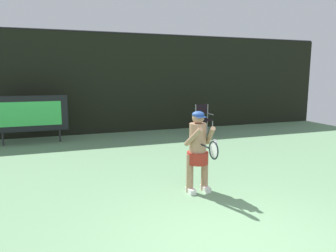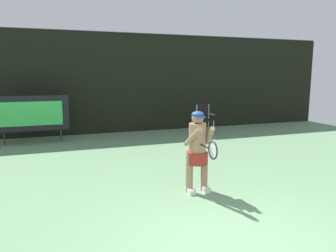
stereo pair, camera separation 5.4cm
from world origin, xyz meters
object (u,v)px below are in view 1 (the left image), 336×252
object	(u,v)px
scoreboard	(31,114)
umpire_chair	(203,117)
water_bottle	(195,134)
tennis_racket	(213,150)
tennis_player	(198,148)

from	to	relation	value
scoreboard	umpire_chair	bearing A→B (deg)	-4.22
water_bottle	tennis_racket	distance (m)	5.60
umpire_chair	water_bottle	size ratio (longest dim) A/B	4.08
scoreboard	tennis_player	bearing A→B (deg)	-60.17
scoreboard	tennis_racket	distance (m)	6.81
scoreboard	water_bottle	size ratio (longest dim) A/B	8.30
water_bottle	tennis_player	world-z (taller)	tennis_player
water_bottle	tennis_racket	size ratio (longest dim) A/B	0.44
umpire_chair	tennis_racket	bearing A→B (deg)	-114.62
umpire_chair	tennis_player	distance (m)	5.67
umpire_chair	tennis_player	xyz separation A→B (m)	(-2.58, -5.05, 0.20)
scoreboard	tennis_player	xyz separation A→B (m)	(3.14, -5.47, -0.13)
scoreboard	tennis_player	distance (m)	6.31
umpire_chair	scoreboard	bearing A→B (deg)	175.78
scoreboard	umpire_chair	world-z (taller)	scoreboard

